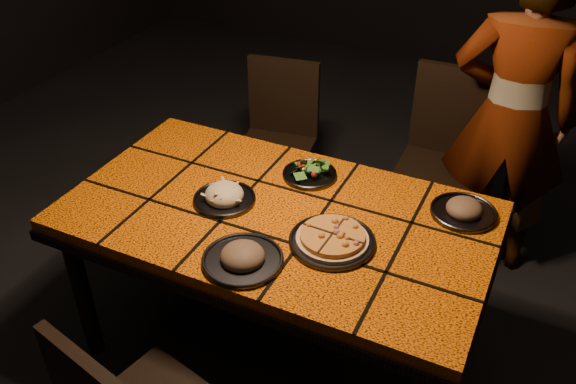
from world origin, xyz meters
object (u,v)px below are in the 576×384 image
at_px(chair_far_left, 279,130).
at_px(dining_table, 277,227).
at_px(diner, 511,118).
at_px(plate_pizza, 332,239).
at_px(chair_far_right, 446,150).
at_px(plate_pasta, 224,196).

bearing_deg(chair_far_left, dining_table, -72.86).
height_order(diner, plate_pizza, diner).
xyz_separation_m(chair_far_left, diner, (1.16, 0.07, 0.31)).
bearing_deg(chair_far_right, dining_table, -112.75).
relative_size(chair_far_right, plate_pizza, 3.10).
height_order(plate_pizza, plate_pasta, plate_pasta).
relative_size(chair_far_left, plate_pasta, 3.61).
bearing_deg(chair_far_left, diner, -5.60).
bearing_deg(plate_pizza, diner, 69.41).
bearing_deg(dining_table, plate_pizza, -18.33).
bearing_deg(diner, chair_far_right, -12.91).
relative_size(chair_far_left, chair_far_right, 0.92).
height_order(dining_table, diner, diner).
distance_m(dining_table, plate_pizza, 0.29).
xyz_separation_m(chair_far_left, plate_pasta, (0.27, -1.00, 0.27)).
bearing_deg(dining_table, chair_far_left, 116.23).
bearing_deg(plate_pasta, chair_far_right, 60.49).
bearing_deg(chair_far_right, chair_far_left, -174.94).
bearing_deg(diner, plate_pasta, 44.40).
xyz_separation_m(dining_table, diner, (0.69, 1.04, 0.14)).
height_order(dining_table, chair_far_left, chair_far_left).
distance_m(chair_far_right, diner, 0.38).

